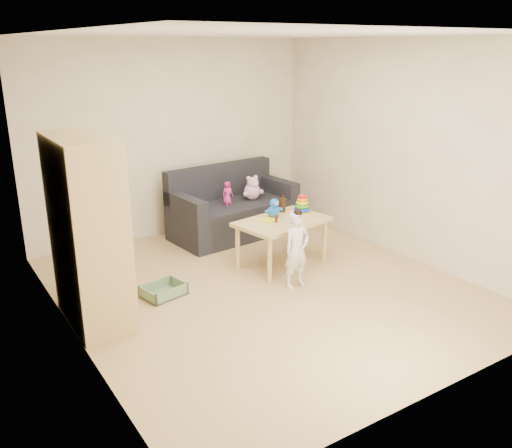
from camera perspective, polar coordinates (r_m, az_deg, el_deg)
room at (r=5.49m, az=0.98°, el=5.67°), size 4.50×4.50×4.50m
wardrobe at (r=5.16m, az=-17.25°, el=-0.86°), size 0.49×0.98×1.76m
sofa at (r=7.44m, az=-2.36°, el=0.58°), size 1.75×0.99×0.47m
play_table at (r=6.43m, az=2.74°, el=-1.93°), size 1.16×0.84×0.56m
storage_bin at (r=5.79m, az=-9.70°, el=-6.88°), size 0.48×0.40×0.13m
toddler at (r=5.81m, az=4.31°, el=-2.79°), size 0.31×0.22×0.83m
pink_bear at (r=7.45m, az=-0.42°, el=3.66°), size 0.27×0.23×0.28m
doll at (r=7.22m, az=-3.02°, el=3.26°), size 0.17×0.12×0.31m
ring_stacker at (r=6.60m, az=4.87°, el=1.94°), size 0.20×0.20×0.23m
brown_bottle at (r=6.62m, az=2.82°, el=2.06°), size 0.07×0.07×0.22m
blue_plush at (r=6.40m, az=1.87°, el=1.72°), size 0.21×0.17×0.23m
wooden_figure at (r=6.22m, az=2.16°, el=0.63°), size 0.05×0.04×0.11m
yellow_book at (r=6.32m, az=1.29°, el=0.45°), size 0.22×0.22×0.01m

